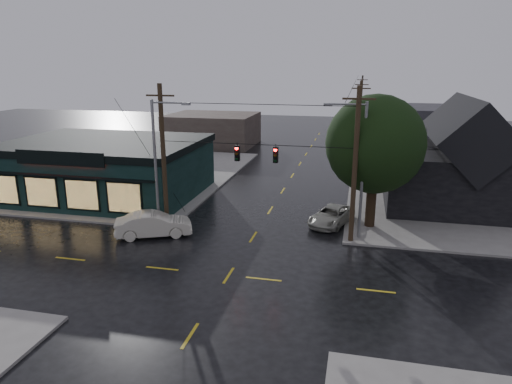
% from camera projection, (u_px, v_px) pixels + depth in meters
% --- Properties ---
extents(ground_plane, '(160.00, 160.00, 0.00)m').
position_uv_depth(ground_plane, '(229.00, 275.00, 25.49)').
color(ground_plane, black).
extents(sidewalk_nw, '(28.00, 28.00, 0.15)m').
position_uv_depth(sidewalk_nw, '(101.00, 174.00, 48.52)').
color(sidewalk_nw, slate).
rests_on(sidewalk_nw, ground).
extents(sidewalk_ne, '(28.00, 28.00, 0.15)m').
position_uv_depth(sidewalk_ne, '(512.00, 198.00, 39.91)').
color(sidewalk_ne, slate).
rests_on(sidewalk_ne, ground).
extents(pizza_shop, '(16.30, 12.34, 4.90)m').
position_uv_depth(pizza_shop, '(106.00, 168.00, 40.15)').
color(pizza_shop, black).
rests_on(pizza_shop, ground).
extents(ne_building, '(12.60, 11.60, 8.75)m').
position_uv_depth(ne_building, '(464.00, 152.00, 36.97)').
color(ne_building, black).
rests_on(ne_building, ground).
extents(corner_tree, '(6.81, 6.81, 9.34)m').
position_uv_depth(corner_tree, '(375.00, 144.00, 31.23)').
color(corner_tree, black).
rests_on(corner_tree, ground).
extents(utility_pole_nw, '(2.00, 0.32, 10.15)m').
position_uv_depth(utility_pole_nw, '(167.00, 227.00, 32.98)').
color(utility_pole_nw, '#2E2214').
rests_on(utility_pole_nw, ground).
extents(utility_pole_ne, '(2.00, 0.32, 10.15)m').
position_uv_depth(utility_pole_ne, '(350.00, 242.00, 30.18)').
color(utility_pole_ne, '#2E2214').
rests_on(utility_pole_ne, ground).
extents(utility_pole_far_a, '(2.00, 0.32, 9.65)m').
position_uv_depth(utility_pole_far_a, '(356.00, 170.00, 50.34)').
color(utility_pole_far_a, '#2E2214').
rests_on(utility_pole_far_a, ground).
extents(utility_pole_far_b, '(2.00, 0.32, 9.15)m').
position_uv_depth(utility_pole_far_b, '(358.00, 141.00, 69.09)').
color(utility_pole_far_b, '#2E2214').
rests_on(utility_pole_far_b, ground).
extents(utility_pole_far_c, '(2.00, 0.32, 9.15)m').
position_uv_depth(utility_pole_far_c, '(360.00, 124.00, 87.84)').
color(utility_pole_far_c, '#2E2214').
rests_on(utility_pole_far_c, ground).
extents(span_signal_assembly, '(13.00, 0.48, 1.23)m').
position_uv_depth(span_signal_assembly, '(256.00, 154.00, 30.00)').
color(span_signal_assembly, black).
rests_on(span_signal_assembly, ground).
extents(streetlight_nw, '(5.40, 0.30, 9.15)m').
position_uv_depth(streetlight_nw, '(160.00, 230.00, 32.39)').
color(streetlight_nw, gray).
rests_on(streetlight_nw, ground).
extents(streetlight_ne, '(5.40, 0.30, 9.15)m').
position_uv_depth(streetlight_ne, '(358.00, 239.00, 30.73)').
color(streetlight_ne, gray).
rests_on(streetlight_ne, ground).
extents(bg_building_west, '(12.00, 10.00, 4.40)m').
position_uv_depth(bg_building_west, '(213.00, 130.00, 65.40)').
color(bg_building_west, '#3D2F2C').
rests_on(bg_building_west, ground).
extents(bg_building_east, '(14.00, 12.00, 5.60)m').
position_uv_depth(bg_building_east, '(429.00, 127.00, 63.46)').
color(bg_building_east, '#242328').
rests_on(bg_building_east, ground).
extents(sedan_cream, '(5.39, 3.74, 1.68)m').
position_uv_depth(sedan_cream, '(154.00, 224.00, 31.06)').
color(sedan_cream, beige).
rests_on(sedan_cream, ground).
extents(suv_silver, '(3.59, 5.17, 1.31)m').
position_uv_depth(suv_silver, '(331.00, 216.00, 33.40)').
color(suv_silver, '#9E9E92').
rests_on(suv_silver, ground).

